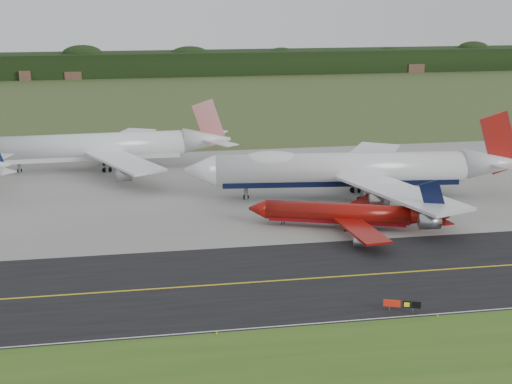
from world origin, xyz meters
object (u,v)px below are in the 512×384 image
at_px(jet_ba_747, 353,169).
at_px(jet_star_tail, 105,147).
at_px(taxiway_sign, 402,304).
at_px(jet_red_737, 348,214).

xyz_separation_m(jet_ba_747, jet_star_tail, (-54.43, 35.39, -0.75)).
distance_m(jet_ba_747, taxiway_sign, 57.93).
bearing_deg(taxiway_sign, jet_ba_747, 80.11).
relative_size(jet_star_tail, taxiway_sign, 12.93).
xyz_separation_m(jet_red_737, taxiway_sign, (-3.08, -36.94, -1.63)).
bearing_deg(jet_ba_747, taxiway_sign, -99.89).
height_order(jet_red_737, taxiway_sign, jet_red_737).
xyz_separation_m(jet_ba_747, jet_red_737, (-6.83, -19.89, -3.62)).
bearing_deg(jet_star_tail, jet_red_737, -49.27).
bearing_deg(jet_star_tail, taxiway_sign, -64.23).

